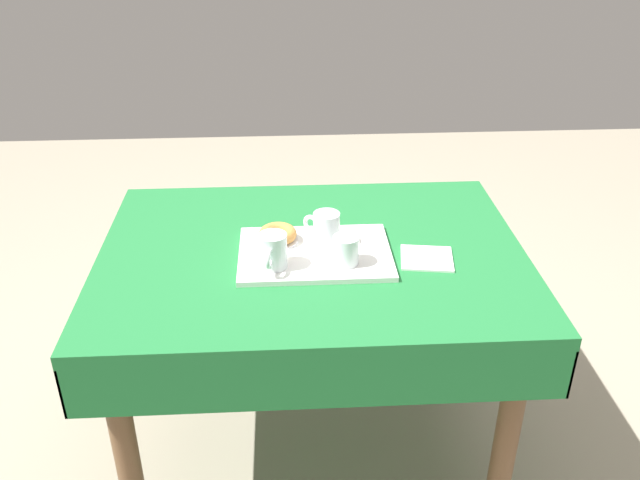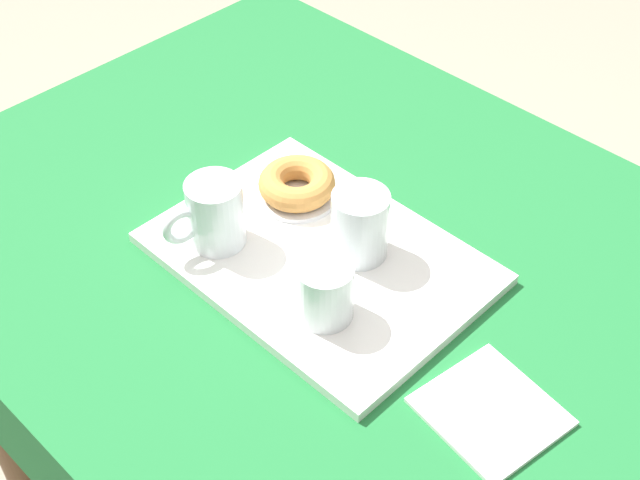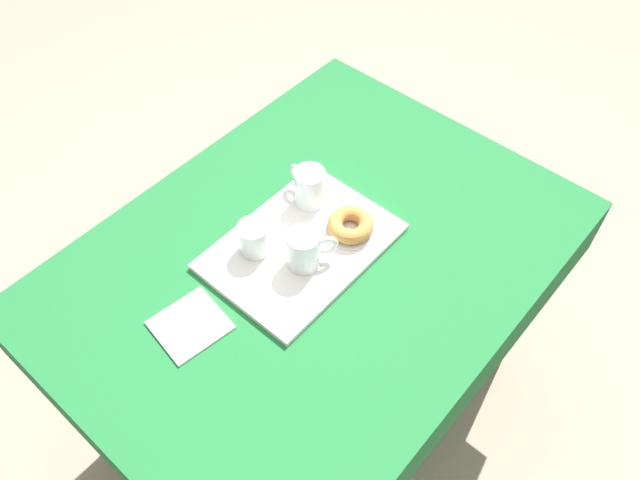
{
  "view_description": "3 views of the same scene",
  "coord_description": "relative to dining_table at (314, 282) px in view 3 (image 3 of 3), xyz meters",
  "views": [
    {
      "loc": [
        0.07,
        1.62,
        1.68
      ],
      "look_at": [
        -0.02,
        0.04,
        0.81
      ],
      "focal_mm": 37.82,
      "sensor_mm": 36.0,
      "label": 1
    },
    {
      "loc": [
        -0.58,
        0.61,
        1.56
      ],
      "look_at": [
        0.01,
        0.01,
        0.77
      ],
      "focal_mm": 49.69,
      "sensor_mm": 36.0,
      "label": 2
    },
    {
      "loc": [
        -0.64,
        -0.58,
        1.89
      ],
      "look_at": [
        0.03,
        0.01,
        0.78
      ],
      "focal_mm": 35.67,
      "sensor_mm": 36.0,
      "label": 3
    }
  ],
  "objects": [
    {
      "name": "water_glass_near",
      "position": [
        -0.08,
        0.1,
        0.16
      ],
      "size": [
        0.07,
        0.07,
        0.08
      ],
      "color": "white",
      "rests_on": "serving_tray"
    },
    {
      "name": "tea_mug_left",
      "position": [
        0.11,
        0.11,
        0.17
      ],
      "size": [
        0.07,
        0.11,
        0.09
      ],
      "color": "white",
      "rests_on": "serving_tray"
    },
    {
      "name": "paper_napkin",
      "position": [
        -0.31,
        0.07,
        0.11
      ],
      "size": [
        0.16,
        0.15,
        0.01
      ],
      "primitive_type": "cube",
      "rotation": [
        0.0,
        0.0,
        -0.15
      ],
      "color": "white",
      "rests_on": "dining_table"
    },
    {
      "name": "serving_tray",
      "position": [
        -0.01,
        0.03,
        0.12
      ],
      "size": [
        0.41,
        0.3,
        0.01
      ],
      "primitive_type": "cube",
      "color": "white",
      "rests_on": "dining_table"
    },
    {
      "name": "dining_table",
      "position": [
        0.0,
        0.0,
        0.0
      ],
      "size": [
        1.17,
        0.88,
        0.76
      ],
      "color": "#1E6B33",
      "rests_on": "ground"
    },
    {
      "name": "sugar_donut_left",
      "position": [
        0.09,
        -0.03,
        0.15
      ],
      "size": [
        0.11,
        0.11,
        0.03
      ],
      "primitive_type": "torus",
      "color": "#BC7F3D",
      "rests_on": "donut_plate_left"
    },
    {
      "name": "tea_mug_right",
      "position": [
        -0.04,
        -0.01,
        0.17
      ],
      "size": [
        0.1,
        0.09,
        0.09
      ],
      "color": "white",
      "rests_on": "serving_tray"
    },
    {
      "name": "ground_plane",
      "position": [
        0.0,
        0.0,
        -0.65
      ],
      "size": [
        6.0,
        6.0,
        0.0
      ],
      "primitive_type": "plane",
      "color": "gray"
    },
    {
      "name": "donut_plate_left",
      "position": [
        0.09,
        -0.03,
        0.13
      ],
      "size": [
        0.11,
        0.11,
        0.01
      ],
      "primitive_type": "cylinder",
      "color": "silver",
      "rests_on": "serving_tray"
    }
  ]
}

